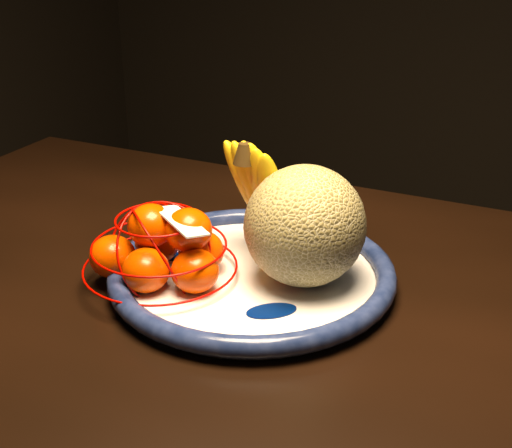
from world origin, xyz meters
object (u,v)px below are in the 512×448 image
at_px(cantaloupe, 305,226).
at_px(fruit_bowl, 252,274).
at_px(mandarin_bag, 163,250).
at_px(banana_bunch, 263,191).

bearing_deg(cantaloupe, fruit_bowl, -166.32).
distance_m(fruit_bowl, mandarin_bag, 0.10).
distance_m(cantaloupe, banana_bunch, 0.08).
relative_size(cantaloupe, mandarin_bag, 0.75).
distance_m(fruit_bowl, cantaloupe, 0.09).
height_order(banana_bunch, mandarin_bag, banana_bunch).
xyz_separation_m(cantaloupe, banana_bunch, (-0.07, 0.04, 0.01)).
bearing_deg(banana_bunch, mandarin_bag, -102.64).
bearing_deg(mandarin_bag, cantaloupe, 23.52).
relative_size(banana_bunch, mandarin_bag, 0.86).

